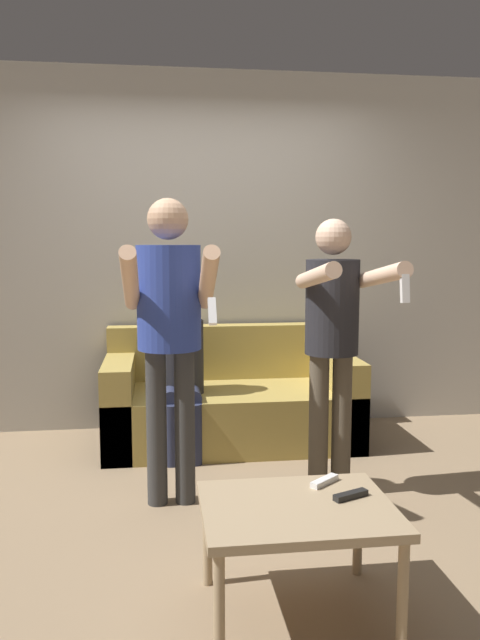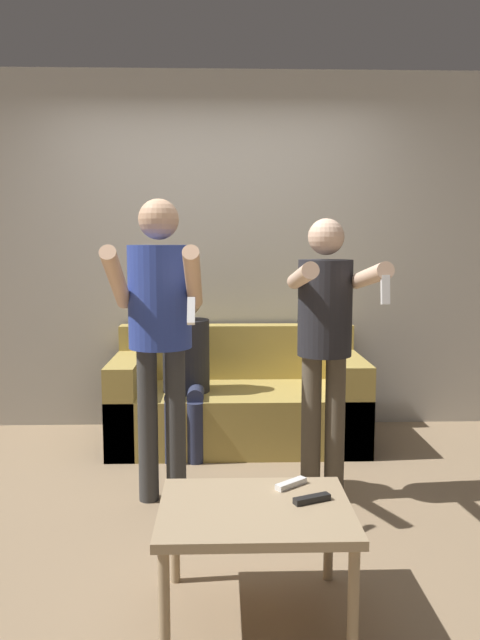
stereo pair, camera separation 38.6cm
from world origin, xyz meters
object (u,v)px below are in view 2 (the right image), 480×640
Objects in this scene: remote_far at (291,484)px; couch at (238,403)px; person_standing_right at (326,329)px; coffee_table at (255,519)px; remote_near at (312,499)px; person_seated at (186,361)px; person_standing_left at (160,315)px.

couch is at bearing 94.85° from remote_far.
couch is 1.34m from person_standing_right.
remote_far is (-0.28, -0.88, -0.51)m from person_standing_right.
remote_near is (0.22, 0.04, 0.06)m from coffee_table.
couch is 2.42× the size of coffee_table.
person_seated reaches higher than coffee_table.
person_seated is (-0.81, 0.88, -0.34)m from person_standing_right.
couch is 0.53m from person_seated.
person_seated reaches higher than couch.
couch is 1.96m from remote_far.
couch is 1.55× the size of person_seated.
person_standing_left is 2.27× the size of coffee_table.
person_standing_right is at bearing -67.34° from couch.
person_standing_left reaches higher than remote_near.
person_standing_right is (0.89, -0.01, -0.08)m from person_standing_left.
coffee_table is (0.01, -2.13, 0.11)m from couch.
person_standing_right is 10.19× the size of remote_near.
remote_near is at bearing -72.93° from person_seated.
remote_near is 1.09× the size of remote_far.
person_standing_left is at bearing -112.90° from couch.
person_standing_right is 1.24m from person_seated.
coffee_table is 5.24× the size of remote_far.
person_standing_left reaches higher than remote_far.
person_seated is 8.17× the size of remote_far.
coffee_table is at bearing -79.27° from person_seated.
coffee_table is at bearing -129.52° from remote_far.
person_seated is 7.47× the size of remote_near.
person_standing_right is 11.16× the size of remote_far.
remote_near is (-0.22, -1.03, -0.51)m from person_standing_right.
person_seated is at bearing 106.59° from remote_far.
remote_near is at bearing -57.26° from person_standing_left.
remote_near is (0.67, -1.05, -0.59)m from person_standing_left.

